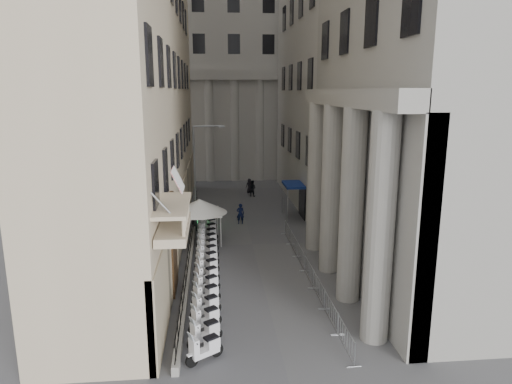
# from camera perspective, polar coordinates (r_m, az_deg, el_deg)

# --- Properties ---
(far_building) EXTENTS (22.00, 10.00, 30.00)m
(far_building) POSITION_cam_1_polar(r_m,az_deg,el_deg) (59.97, -3.01, 16.58)
(far_building) COLOR #A19E98
(far_building) RESTS_ON ground
(iron_fence) EXTENTS (0.30, 28.00, 1.40)m
(iron_fence) POSITION_cam_1_polar(r_m,az_deg,el_deg) (31.69, -8.12, -7.43)
(iron_fence) COLOR black
(iron_fence) RESTS_ON ground
(blue_awning) EXTENTS (1.60, 3.00, 3.00)m
(blue_awning) POSITION_cam_1_polar(r_m,az_deg,el_deg) (39.86, 4.63, -3.16)
(blue_awning) COLOR navy
(blue_awning) RESTS_ON ground
(flag) EXTENTS (1.00, 1.40, 8.20)m
(flag) POSITION_cam_1_polar(r_m,az_deg,el_deg) (19.96, -8.91, -20.23)
(flag) COLOR #9E0C11
(flag) RESTS_ON ground
(scooter_0) EXTENTS (1.48, 1.24, 1.50)m
(scooter_0) POSITION_cam_1_polar(r_m,az_deg,el_deg) (19.89, -6.36, -20.28)
(scooter_0) COLOR silver
(scooter_0) RESTS_ON ground
(scooter_1) EXTENTS (1.48, 1.24, 1.50)m
(scooter_1) POSITION_cam_1_polar(r_m,az_deg,el_deg) (20.95, -6.31, -18.43)
(scooter_1) COLOR silver
(scooter_1) RESTS_ON ground
(scooter_2) EXTENTS (1.48, 1.24, 1.50)m
(scooter_2) POSITION_cam_1_polar(r_m,az_deg,el_deg) (22.03, -6.27, -16.77)
(scooter_2) COLOR silver
(scooter_2) RESTS_ON ground
(scooter_3) EXTENTS (1.48, 1.24, 1.50)m
(scooter_3) POSITION_cam_1_polar(r_m,az_deg,el_deg) (23.13, -6.23, -15.25)
(scooter_3) COLOR silver
(scooter_3) RESTS_ON ground
(scooter_4) EXTENTS (1.48, 1.24, 1.50)m
(scooter_4) POSITION_cam_1_polar(r_m,az_deg,el_deg) (24.24, -6.20, -13.88)
(scooter_4) COLOR silver
(scooter_4) RESTS_ON ground
(scooter_5) EXTENTS (1.48, 1.24, 1.50)m
(scooter_5) POSITION_cam_1_polar(r_m,az_deg,el_deg) (25.36, -6.17, -12.63)
(scooter_5) COLOR silver
(scooter_5) RESTS_ON ground
(scooter_6) EXTENTS (1.48, 1.24, 1.50)m
(scooter_6) POSITION_cam_1_polar(r_m,az_deg,el_deg) (26.50, -6.14, -11.48)
(scooter_6) COLOR silver
(scooter_6) RESTS_ON ground
(scooter_7) EXTENTS (1.48, 1.24, 1.50)m
(scooter_7) POSITION_cam_1_polar(r_m,az_deg,el_deg) (27.64, -6.12, -10.43)
(scooter_7) COLOR silver
(scooter_7) RESTS_ON ground
(scooter_8) EXTENTS (1.48, 1.24, 1.50)m
(scooter_8) POSITION_cam_1_polar(r_m,az_deg,el_deg) (28.80, -6.10, -9.47)
(scooter_8) COLOR silver
(scooter_8) RESTS_ON ground
(scooter_9) EXTENTS (1.48, 1.24, 1.50)m
(scooter_9) POSITION_cam_1_polar(r_m,az_deg,el_deg) (29.96, -6.08, -8.57)
(scooter_9) COLOR silver
(scooter_9) RESTS_ON ground
(scooter_10) EXTENTS (1.48, 1.24, 1.50)m
(scooter_10) POSITION_cam_1_polar(r_m,az_deg,el_deg) (31.12, -6.06, -7.75)
(scooter_10) COLOR silver
(scooter_10) RESTS_ON ground
(scooter_11) EXTENTS (1.48, 1.24, 1.50)m
(scooter_11) POSITION_cam_1_polar(r_m,az_deg,el_deg) (32.30, -6.04, -6.98)
(scooter_11) COLOR silver
(scooter_11) RESTS_ON ground
(scooter_12) EXTENTS (1.48, 1.24, 1.50)m
(scooter_12) POSITION_cam_1_polar(r_m,az_deg,el_deg) (33.48, -6.02, -6.27)
(scooter_12) COLOR silver
(scooter_12) RESTS_ON ground
(scooter_13) EXTENTS (1.48, 1.24, 1.50)m
(scooter_13) POSITION_cam_1_polar(r_m,az_deg,el_deg) (34.66, -6.01, -5.61)
(scooter_13) COLOR silver
(scooter_13) RESTS_ON ground
(scooter_14) EXTENTS (1.48, 1.24, 1.50)m
(scooter_14) POSITION_cam_1_polar(r_m,az_deg,el_deg) (35.85, -5.99, -4.99)
(scooter_14) COLOR silver
(scooter_14) RESTS_ON ground
(barrier_0) EXTENTS (0.60, 2.40, 1.10)m
(barrier_0) POSITION_cam_1_polar(r_m,az_deg,el_deg) (20.78, 11.11, -18.89)
(barrier_0) COLOR #A0A3A8
(barrier_0) RESTS_ON ground
(barrier_1) EXTENTS (0.60, 2.40, 1.10)m
(barrier_1) POSITION_cam_1_polar(r_m,az_deg,el_deg) (22.86, 9.28, -15.70)
(barrier_1) COLOR #A0A3A8
(barrier_1) RESTS_ON ground
(barrier_2) EXTENTS (0.60, 2.40, 1.10)m
(barrier_2) POSITION_cam_1_polar(r_m,az_deg,el_deg) (25.02, 7.81, -13.04)
(barrier_2) COLOR #A0A3A8
(barrier_2) RESTS_ON ground
(barrier_3) EXTENTS (0.60, 2.40, 1.10)m
(barrier_3) POSITION_cam_1_polar(r_m,az_deg,el_deg) (27.24, 6.60, -10.81)
(barrier_3) COLOR #A0A3A8
(barrier_3) RESTS_ON ground
(barrier_4) EXTENTS (0.60, 2.40, 1.10)m
(barrier_4) POSITION_cam_1_polar(r_m,az_deg,el_deg) (29.50, 5.58, -8.90)
(barrier_4) COLOR #A0A3A8
(barrier_4) RESTS_ON ground
(barrier_5) EXTENTS (0.60, 2.40, 1.10)m
(barrier_5) POSITION_cam_1_polar(r_m,az_deg,el_deg) (31.80, 4.72, -7.27)
(barrier_5) COLOR #A0A3A8
(barrier_5) RESTS_ON ground
(barrier_6) EXTENTS (0.60, 2.40, 1.10)m
(barrier_6) POSITION_cam_1_polar(r_m,az_deg,el_deg) (34.13, 3.99, -5.86)
(barrier_6) COLOR #A0A3A8
(barrier_6) RESTS_ON ground
(security_tent) EXTENTS (3.94, 3.94, 3.20)m
(security_tent) POSITION_cam_1_polar(r_m,az_deg,el_deg) (32.79, -6.89, -1.82)
(security_tent) COLOR silver
(security_tent) RESTS_ON ground
(street_lamp) EXTENTS (2.62, 0.47, 8.02)m
(street_lamp) POSITION_cam_1_polar(r_m,az_deg,el_deg) (37.66, -7.24, 3.30)
(street_lamp) COLOR gray
(street_lamp) RESTS_ON ground
(info_kiosk) EXTENTS (0.42, 0.90, 1.84)m
(info_kiosk) POSITION_cam_1_polar(r_m,az_deg,el_deg) (36.32, -7.64, -3.27)
(info_kiosk) COLOR black
(info_kiosk) RESTS_ON ground
(pedestrian_a) EXTENTS (0.64, 0.43, 1.71)m
(pedestrian_a) POSITION_cam_1_polar(r_m,az_deg,el_deg) (37.61, -1.97, -2.73)
(pedestrian_a) COLOR #0D1436
(pedestrian_a) RESTS_ON ground
(pedestrian_b) EXTENTS (1.03, 0.96, 1.69)m
(pedestrian_b) POSITION_cam_1_polar(r_m,az_deg,el_deg) (47.37, -0.49, 0.46)
(pedestrian_b) COLOR black
(pedestrian_b) RESTS_ON ground
(pedestrian_c) EXTENTS (0.83, 0.61, 1.57)m
(pedestrian_c) POSITION_cam_1_polar(r_m,az_deg,el_deg) (48.95, -0.83, 0.78)
(pedestrian_c) COLOR black
(pedestrian_c) RESTS_ON ground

